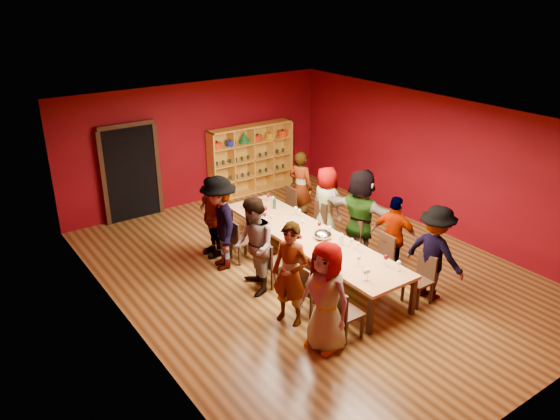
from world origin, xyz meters
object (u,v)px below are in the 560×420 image
object	(u,v)px
chair_person_left_3	(239,239)
wine_bottle	(274,204)
chair_person_left_4	(225,229)
chair_person_left_2	(271,261)
chair_person_right_0	(422,276)
chair_person_right_2	(350,238)
person_left_2	(254,246)
spittoon_bowl	(323,235)
tasting_table	(310,238)
person_left_4	(212,216)
person_right_3	(326,204)
person_left_3	(220,223)
chair_person_right_1	(382,255)
person_right_1	(394,237)
person_right_0	(435,253)
shelving_unit	(250,156)
person_right_2	(361,215)
chair_person_right_3	(316,220)
chair_person_right_4	(287,205)
chair_person_left_1	(310,288)
person_right_4	(301,187)
person_left_0	(326,297)
person_left_1	(290,274)

from	to	relation	value
chair_person_left_3	wine_bottle	world-z (taller)	wine_bottle
chair_person_left_4	chair_person_left_2	bearing A→B (deg)	-90.00
chair_person_right_0	wine_bottle	xyz separation A→B (m)	(-0.71, 3.46, 0.36)
chair_person_left_3	chair_person_right_0	size ratio (longest dim) A/B	1.00
chair_person_left_3	chair_person_right_2	distance (m)	2.21
person_left_2	spittoon_bowl	size ratio (longest dim) A/B	5.37
wine_bottle	chair_person_left_2	bearing A→B (deg)	-126.65
tasting_table	person_left_4	world-z (taller)	person_left_4
chair_person_left_4	person_right_3	world-z (taller)	person_right_3
person_left_3	chair_person_right_1	world-z (taller)	person_left_3
person_left_3	chair_person_right_0	bearing A→B (deg)	49.92
person_right_1	spittoon_bowl	xyz separation A→B (m)	(-1.08, 0.78, 0.03)
person_left_3	spittoon_bowl	distance (m)	1.98
chair_person_left_3	person_left_3	world-z (taller)	person_left_3
person_left_2	person_right_0	world-z (taller)	person_left_2
shelving_unit	spittoon_bowl	world-z (taller)	shelving_unit
spittoon_bowl	person_right_2	bearing A→B (deg)	5.23
chair_person_left_3	chair_person_right_2	bearing A→B (deg)	-34.68
chair_person_right_3	spittoon_bowl	bearing A→B (deg)	-124.38
person_right_0	chair_person_right_1	distance (m)	1.07
person_left_3	chair_person_right_4	bearing A→B (deg)	125.52
chair_person_left_1	person_right_2	distance (m)	2.34
person_left_2	person_right_1	xyz separation A→B (m)	(2.47, -1.00, -0.10)
chair_person_right_2	spittoon_bowl	distance (m)	0.87
chair_person_right_2	spittoon_bowl	bearing A→B (deg)	-173.18
shelving_unit	chair_person_left_1	distance (m)	5.95
chair_person_right_0	chair_person_right_1	size ratio (longest dim) A/B	1.00
person_left_4	chair_person_left_3	bearing A→B (deg)	28.15
shelving_unit	person_right_4	size ratio (longest dim) A/B	1.42
person_right_1	person_left_2	bearing A→B (deg)	44.91
chair_person_right_2	spittoon_bowl	world-z (taller)	spittoon_bowl
tasting_table	person_left_2	xyz separation A→B (m)	(-1.28, -0.01, 0.20)
person_left_0	person_left_1	distance (m)	0.85
chair_person_left_4	chair_person_right_2	xyz separation A→B (m)	(1.82, -1.82, 0.00)
chair_person_left_1	wine_bottle	size ratio (longest dim) A/B	3.17
chair_person_right_1	person_right_2	xyz separation A→B (m)	(0.24, 0.88, 0.45)
chair_person_right_0	person_right_2	xyz separation A→B (m)	(0.24, 1.84, 0.45)
shelving_unit	person_right_0	bearing A→B (deg)	-91.87
person_left_4	chair_person_right_3	distance (m)	2.25
chair_person_left_3	chair_person_left_4	size ratio (longest dim) A/B	1.00
person_left_2	person_right_2	size ratio (longest dim) A/B	0.95
person_right_1	chair_person_left_4	bearing A→B (deg)	14.96
person_right_1	chair_person_right_3	world-z (taller)	person_right_1
chair_person_left_1	person_right_0	xyz separation A→B (m)	(2.10, -0.82, 0.37)
person_left_1	chair_person_right_3	xyz separation A→B (m)	(2.22, 2.08, -0.39)
person_left_2	person_right_3	xyz separation A→B (m)	(2.44, 0.94, -0.08)
person_left_0	chair_person_left_3	world-z (taller)	person_left_0
chair_person_left_2	person_right_1	xyz separation A→B (m)	(2.11, -1.00, 0.30)
person_right_2	person_left_0	bearing A→B (deg)	110.35
chair_person_left_2	person_right_1	distance (m)	2.35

